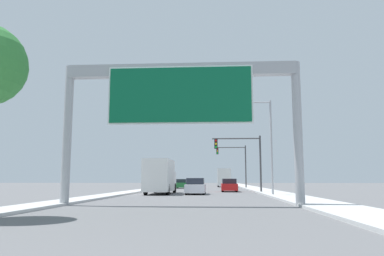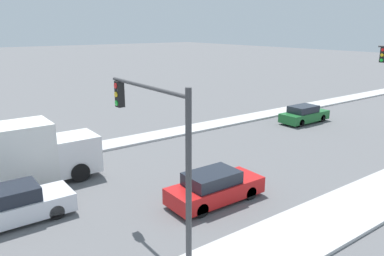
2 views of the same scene
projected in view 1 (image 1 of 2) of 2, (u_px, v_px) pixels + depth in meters
name	position (u px, v px, depth m)	size (l,w,h in m)	color
sidewalk_right	(251.00, 188.00, 61.33)	(3.00, 120.00, 0.15)	#BDBDBD
median_strip_left	(161.00, 188.00, 62.27)	(2.00, 120.00, 0.15)	#BDBDBD
sign_gantry	(180.00, 96.00, 20.98)	(13.39, 0.73, 7.94)	#9EA0A5
car_near_right	(196.00, 187.00, 36.09)	(1.85, 4.63, 1.55)	silver
car_near_left	(182.00, 184.00, 59.56)	(1.78, 4.58, 1.47)	#1E662D
car_near_center	(229.00, 186.00, 43.70)	(1.82, 4.66, 1.50)	red
truck_box_primary	(224.00, 178.00, 71.21)	(2.49, 7.89, 3.41)	red
truck_box_secondary	(161.00, 177.00, 36.90)	(2.34, 8.37, 3.31)	white
traffic_light_near_intersection	(244.00, 153.00, 40.30)	(5.27, 0.32, 6.12)	#3D3D3F
traffic_light_mid_block	(236.00, 159.00, 60.12)	(5.00, 0.32, 6.84)	#3D3D3F
street_lamp_right	(268.00, 139.00, 32.86)	(2.27, 0.28, 8.40)	#9EA0A5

